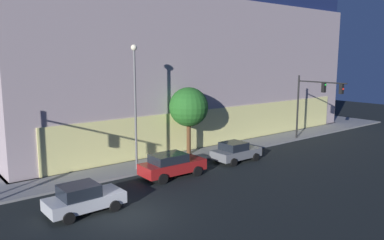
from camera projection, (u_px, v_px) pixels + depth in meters
The scene contains 8 objects.
ground_plane at pixel (129, 217), 19.94m from camera, with size 120.00×120.00×0.00m, color black.
modern_building at pixel (150, 60), 45.32m from camera, with size 38.65×26.39×16.26m.
traffic_light_far_corner at pixel (315, 96), 36.73m from camera, with size 0.51×5.42×6.38m.
street_lamp_sidewalk at pixel (135, 94), 27.18m from camera, with size 0.44×0.44×9.02m.
sidewalk_tree at pixel (189, 107), 31.84m from camera, with size 3.30×3.30×5.69m.
car_silver at pixel (83, 198), 20.41m from camera, with size 4.15×2.14×1.59m.
car_red at pixel (172, 165), 26.56m from camera, with size 4.68×2.20×1.68m.
car_grey at pixel (236, 152), 30.61m from camera, with size 4.07×2.17×1.59m.
Camera 1 is at (-9.14, -16.82, 8.22)m, focal length 35.65 mm.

